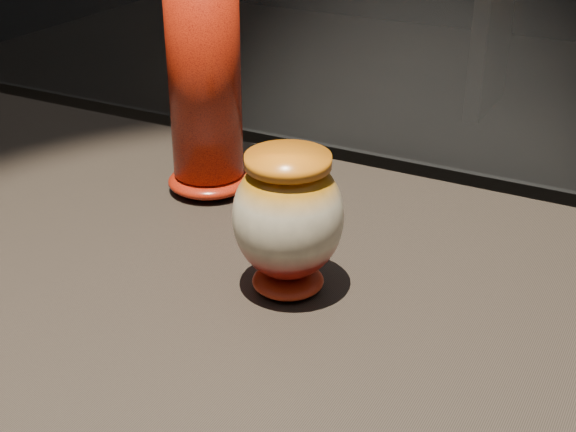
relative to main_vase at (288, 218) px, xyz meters
name	(u,v)px	position (x,y,z in m)	size (l,w,h in m)	color
main_vase	(288,218)	(0.00, 0.00, 0.00)	(0.14, 0.14, 0.16)	maroon
tall_vase	(204,67)	(-0.22, 0.18, 0.09)	(0.14, 0.14, 0.37)	red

